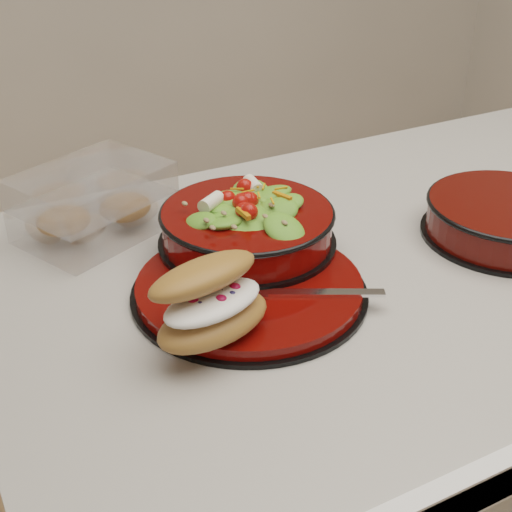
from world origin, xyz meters
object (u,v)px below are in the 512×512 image
croissant (211,301)px  dinner_plate (250,288)px  island_counter (396,466)px  extra_bowl (508,217)px  fork (302,293)px  salad_bowl (247,219)px  pastry_box (94,204)px

croissant → dinner_plate: bearing=26.5°
croissant → island_counter: bearing=-1.5°
croissant → extra_bowl: (0.48, 0.04, -0.03)m
croissant → extra_bowl: croissant is taller
island_counter → fork: fork is taller
salad_bowl → fork: (0.00, -0.14, -0.03)m
salad_bowl → extra_bowl: (0.35, -0.12, -0.03)m
dinner_plate → croissant: 0.12m
fork → pastry_box: pastry_box is taller
island_counter → croissant: croissant is taller
salad_bowl → fork: 0.14m
island_counter → extra_bowl: bearing=-22.3°
fork → extra_bowl: extra_bowl is taller
dinner_plate → croissant: bearing=-139.4°
pastry_box → salad_bowl: bearing=-70.0°
salad_bowl → extra_bowl: bearing=-18.9°
dinner_plate → croissant: size_ratio=1.91×
dinner_plate → extra_bowl: extra_bowl is taller
fork → salad_bowl: bearing=28.4°
dinner_plate → island_counter: bearing=1.8°
island_counter → fork: bearing=-165.5°
dinner_plate → fork: size_ratio=1.71×
pastry_box → extra_bowl: pastry_box is taller
dinner_plate → extra_bowl: bearing=-4.9°
dinner_plate → pastry_box: bearing=115.4°
dinner_plate → fork: (0.04, -0.05, 0.01)m
island_counter → salad_bowl: bearing=162.6°
croissant → extra_bowl: 0.48m
island_counter → salad_bowl: 0.56m
island_counter → extra_bowl: size_ratio=5.27×
dinner_plate → fork: fork is taller
extra_bowl → fork: bearing=-176.6°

